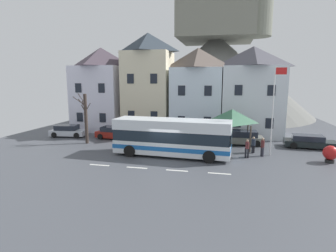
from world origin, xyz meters
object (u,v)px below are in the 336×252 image
object	(u,v)px
townhouse_01	(148,84)
townhouse_03	(252,91)
flagpole	(274,105)
bare_tree_00	(86,118)
pedestrian_01	(253,144)
transit_bus	(172,138)
parked_car_01	(309,142)
pedestrian_02	(247,148)
parked_car_03	(242,138)
hilltop_castle	(216,71)
townhouse_00	(102,89)
parked_car_02	(115,133)
townhouse_02	(197,91)
harbour_buoy	(330,153)
pedestrian_00	(262,147)
bus_shelter	(232,116)
pedestrian_03	(221,144)
public_bench	(217,138)
parked_car_00	(68,131)

from	to	relation	value
townhouse_01	townhouse_03	distance (m)	12.42
townhouse_01	flagpole	world-z (taller)	townhouse_01
flagpole	bare_tree_00	bearing A→B (deg)	177.27
pedestrian_01	bare_tree_00	xyz separation A→B (m)	(-16.35, 0.36, 1.83)
townhouse_01	transit_bus	bearing A→B (deg)	-63.99
transit_bus	parked_car_01	bearing A→B (deg)	27.49
pedestrian_02	transit_bus	bearing A→B (deg)	-174.01
pedestrian_01	pedestrian_02	xyz separation A→B (m)	(-0.65, -1.75, 0.07)
transit_bus	parked_car_03	distance (m)	8.39
hilltop_castle	pedestrian_02	bearing A→B (deg)	-82.22
parked_car_03	townhouse_03	bearing A→B (deg)	-104.33
parked_car_01	flagpole	bearing A→B (deg)	-132.61
townhouse_00	parked_car_02	bearing A→B (deg)	-54.56
parked_car_01	parked_car_02	xyz separation A→B (m)	(-19.85, 0.01, 0.04)
townhouse_02	harbour_buoy	bearing A→B (deg)	-41.15
parked_car_01	pedestrian_00	xyz separation A→B (m)	(-4.72, -4.03, 0.22)
townhouse_03	bus_shelter	world-z (taller)	townhouse_03
townhouse_00	pedestrian_03	distance (m)	18.57
pedestrian_03	bus_shelter	bearing A→B (deg)	65.47
townhouse_02	townhouse_01	bearing A→B (deg)	-176.64
parked_car_01	pedestrian_00	size ratio (longest dim) A/B	2.97
hilltop_castle	pedestrian_03	xyz separation A→B (m)	(1.87, -28.17, -7.32)
pedestrian_03	townhouse_01	bearing A→B (deg)	138.12
parked_car_03	flagpole	distance (m)	5.71
pedestrian_03	flagpole	distance (m)	5.58
pedestrian_02	pedestrian_01	bearing A→B (deg)	69.57
townhouse_00	public_bench	xyz separation A→B (m)	(15.17, -5.05, -4.81)
pedestrian_03	pedestrian_01	bearing A→B (deg)	3.27
hilltop_castle	townhouse_02	bearing A→B (deg)	-93.54
parked_car_00	parked_car_01	world-z (taller)	parked_car_00
townhouse_02	pedestrian_02	xyz separation A→B (m)	(5.28, -10.12, -4.19)
parked_car_03	flagpole	world-z (taller)	flagpole
public_bench	townhouse_02	bearing A→B (deg)	119.13
transit_bus	parked_car_00	size ratio (longest dim) A/B	2.40
public_bench	hilltop_castle	bearing A→B (deg)	93.27
bare_tree_00	public_bench	bearing A→B (deg)	14.36
townhouse_03	hilltop_castle	xyz separation A→B (m)	(-5.10, 19.01, 2.95)
pedestrian_02	public_bench	world-z (taller)	pedestrian_02
public_bench	harbour_buoy	bearing A→B (deg)	-31.22
public_bench	bare_tree_00	size ratio (longest dim) A/B	0.28
parked_car_00	pedestrian_02	distance (m)	20.09
pedestrian_00	harbour_buoy	distance (m)	5.02
townhouse_00	pedestrian_03	size ratio (longest dim) A/B	7.26
transit_bus	pedestrian_01	distance (m)	7.33
townhouse_00	parked_car_02	size ratio (longest dim) A/B	2.52
parked_car_00	transit_bus	bearing A→B (deg)	-28.61
transit_bus	flagpole	size ratio (longest dim) A/B	1.34
transit_bus	parked_car_03	world-z (taller)	transit_bus
harbour_buoy	bus_shelter	bearing A→B (deg)	154.46
transit_bus	parked_car_00	bearing A→B (deg)	161.07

